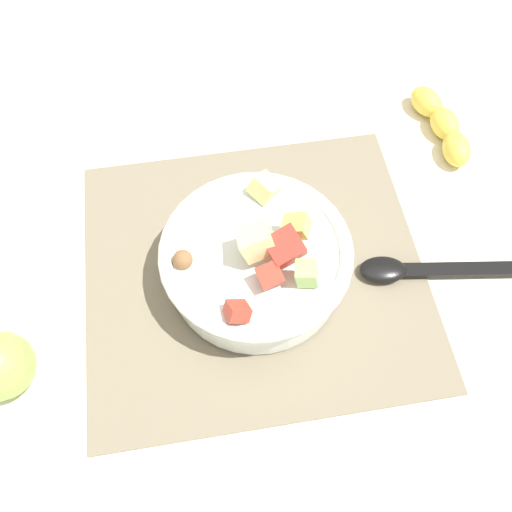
{
  "coord_description": "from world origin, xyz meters",
  "views": [
    {
      "loc": [
        -0.05,
        -0.32,
        0.6
      ],
      "look_at": [
        0.0,
        -0.01,
        0.05
      ],
      "focal_mm": 39.24,
      "sensor_mm": 36.0,
      "label": 1
    }
  ],
  "objects_px": {
    "banana_whole": "(442,124)",
    "serving_spoon": "(428,270)",
    "whole_apple": "(0,366)",
    "salad_bowl": "(256,260)"
  },
  "relations": [
    {
      "from": "salad_bowl",
      "to": "whole_apple",
      "type": "bearing_deg",
      "value": -164.33
    },
    {
      "from": "salad_bowl",
      "to": "serving_spoon",
      "type": "xyz_separation_m",
      "value": [
        0.2,
        -0.03,
        -0.03
      ]
    },
    {
      "from": "serving_spoon",
      "to": "salad_bowl",
      "type": "bearing_deg",
      "value": 171.96
    },
    {
      "from": "banana_whole",
      "to": "salad_bowl",
      "type": "bearing_deg",
      "value": -147.51
    },
    {
      "from": "serving_spoon",
      "to": "banana_whole",
      "type": "bearing_deg",
      "value": 67.58
    },
    {
      "from": "banana_whole",
      "to": "whole_apple",
      "type": "bearing_deg",
      "value": -155.24
    },
    {
      "from": "salad_bowl",
      "to": "serving_spoon",
      "type": "relative_size",
      "value": 0.9
    },
    {
      "from": "whole_apple",
      "to": "banana_whole",
      "type": "height_order",
      "value": "whole_apple"
    },
    {
      "from": "whole_apple",
      "to": "banana_whole",
      "type": "relative_size",
      "value": 0.56
    },
    {
      "from": "banana_whole",
      "to": "serving_spoon",
      "type": "bearing_deg",
      "value": -112.42
    }
  ]
}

